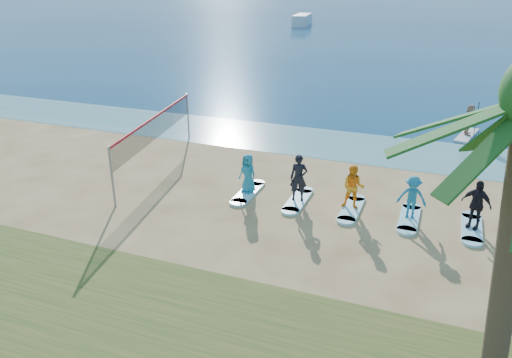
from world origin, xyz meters
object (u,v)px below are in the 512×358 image
(paddleboarder, at_px, (469,120))
(surfboard_2, at_px, (351,209))
(boat_offshore_a, at_px, (302,25))
(surfboard_0, at_px, (248,192))
(surfboard_3, at_px, (409,218))
(surfboard_1, at_px, (298,200))
(student_1, at_px, (299,178))
(paddleboard, at_px, (467,135))
(volleyball_net, at_px, (156,128))
(student_2, at_px, (353,187))
(student_3, at_px, (412,197))
(surfboard_4, at_px, (472,228))
(student_4, at_px, (476,204))
(student_0, at_px, (248,173))

(paddleboarder, xyz_separation_m, surfboard_2, (-4.22, -11.74, -0.92))
(boat_offshore_a, bearing_deg, surfboard_2, -78.83)
(paddleboarder, height_order, surfboard_0, paddleboarder)
(boat_offshore_a, height_order, surfboard_3, boat_offshore_a)
(surfboard_0, relative_size, surfboard_3, 1.00)
(surfboard_1, xyz_separation_m, student_1, (0.00, 0.00, 0.99))
(paddleboard, distance_m, surfboard_1, 13.37)
(boat_offshore_a, bearing_deg, volleyball_net, -86.06)
(volleyball_net, distance_m, student_2, 9.67)
(boat_offshore_a, bearing_deg, surfboard_1, -80.48)
(surfboard_1, bearing_deg, surfboard_0, 180.00)
(volleyball_net, bearing_deg, paddleboarder, 36.99)
(volleyball_net, distance_m, surfboard_3, 11.92)
(surfboard_0, distance_m, student_1, 2.39)
(boat_offshore_a, height_order, student_3, student_3)
(paddleboarder, bearing_deg, student_1, 146.49)
(surfboard_0, height_order, student_3, student_3)
(surfboard_0, xyz_separation_m, surfboard_1, (2.17, 0.00, 0.00))
(paddleboard, relative_size, student_2, 1.71)
(surfboard_0, distance_m, surfboard_1, 2.17)
(paddleboard, height_order, surfboard_3, paddleboard)
(surfboard_2, bearing_deg, surfboard_4, 0.00)
(boat_offshore_a, height_order, student_4, student_4)
(paddleboard, xyz_separation_m, student_2, (-4.22, -11.74, 0.90))
(surfboard_4, distance_m, student_4, 0.95)
(surfboard_1, bearing_deg, surfboard_3, 0.00)
(surfboard_2, xyz_separation_m, student_2, (0.00, 0.00, 0.92))
(paddleboarder, relative_size, surfboard_2, 0.77)
(surfboard_1, bearing_deg, student_1, 0.00)
(boat_offshore_a, bearing_deg, paddleboarder, -71.87)
(student_1, bearing_deg, paddleboard, 49.26)
(volleyball_net, relative_size, student_2, 5.12)
(student_3, bearing_deg, surfboard_2, -179.64)
(paddleboard, distance_m, surfboard_3, 11.91)
(paddleboard, distance_m, student_1, 13.40)
(student_1, bearing_deg, student_4, -12.18)
(paddleboarder, relative_size, student_2, 0.96)
(surfboard_1, xyz_separation_m, student_3, (4.35, 0.00, 0.87))
(volleyball_net, height_order, student_4, volleyball_net)
(surfboard_0, bearing_deg, student_1, 0.00)
(student_0, distance_m, student_1, 2.18)
(student_1, relative_size, student_2, 1.08)
(surfboard_2, height_order, surfboard_3, same)
(surfboard_0, xyz_separation_m, student_3, (6.52, 0.00, 0.87))
(student_2, bearing_deg, surfboard_4, -2.87)
(paddleboard, xyz_separation_m, surfboard_4, (0.13, -11.74, -0.01))
(surfboard_1, relative_size, student_4, 1.21)
(surfboard_1, bearing_deg, paddleboard, 61.44)
(volleyball_net, relative_size, paddleboard, 2.99)
(surfboard_1, xyz_separation_m, surfboard_2, (2.17, 0.00, 0.00))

